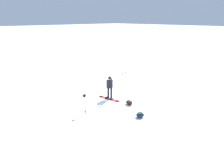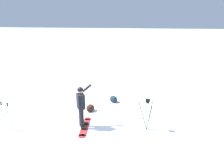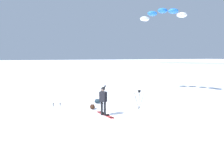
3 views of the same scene
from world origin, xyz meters
TOP-DOWN VIEW (x-y plane):
  - ground_plane at (0.00, 0.00)m, footprint 300.00×300.00m
  - snowboarder at (-0.23, 0.36)m, footprint 0.74×0.55m
  - snowboard at (-0.19, 0.24)m, footprint 1.77×0.68m
  - gear_bag_large at (2.90, -0.08)m, footprint 0.55×0.58m
  - camera_tripod at (0.31, -2.20)m, footprint 0.61×0.56m
  - gear_bag_small at (1.41, 0.65)m, footprint 0.53×0.38m
  - ski_poles at (-1.31, 3.07)m, footprint 0.28×0.38m

SIDE VIEW (x-z plane):
  - ground_plane at x=0.00m, z-range 0.00..0.00m
  - snowboard at x=-0.19m, z-range -0.03..0.07m
  - gear_bag_small at x=1.41m, z-range 0.01..0.30m
  - gear_bag_large at x=2.90m, z-range 0.01..0.32m
  - ski_poles at x=-1.31m, z-range 0.19..1.37m
  - camera_tripod at x=0.31m, z-range 0.28..1.58m
  - snowboarder at x=-0.23m, z-range 0.18..1.92m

